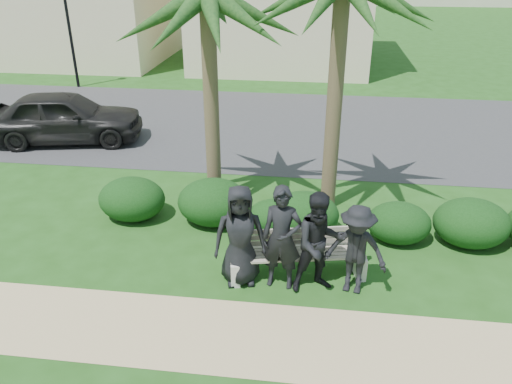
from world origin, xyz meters
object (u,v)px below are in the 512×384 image
car_a (65,117)px  man_d (356,250)px  man_a (240,236)px  man_b (282,238)px  man_c (320,243)px  street_lamp (67,12)px  park_bench (298,257)px

car_a → man_d: bearing=-139.0°
man_d → car_a: size_ratio=0.36×
man_a → car_a: bearing=122.8°
man_b → man_c: bearing=1.6°
street_lamp → man_c: street_lamp is taller
park_bench → man_a: size_ratio=1.35×
street_lamp → car_a: street_lamp is taller
park_bench → man_c: (0.35, -0.33, 0.53)m
man_a → park_bench: bearing=4.2°
street_lamp → man_a: 15.33m
street_lamp → park_bench: (9.72, -12.13, -2.57)m
park_bench → man_d: 1.08m
park_bench → car_a: 9.28m
man_d → car_a: man_d is taller
man_c → car_a: (-7.48, 6.26, -0.14)m
man_c → man_a: bearing=158.5°
park_bench → man_b: (-0.27, -0.30, 0.55)m
man_a → man_c: size_ratio=1.01×
park_bench → man_d: (0.94, -0.31, 0.43)m
car_a → park_bench: bearing=-141.0°
man_c → man_d: man_c is taller
street_lamp → man_a: bearing=-54.8°
street_lamp → car_a: size_ratio=0.97×
park_bench → man_c: man_c is taller
street_lamp → man_d: size_ratio=2.69×
park_bench → man_b: size_ratio=1.32×
man_c → man_d: size_ratio=1.12×
man_c → car_a: size_ratio=0.41×
man_b → man_a: bearing=-177.3°
park_bench → man_a: 1.14m
man_c → man_d: (0.59, 0.02, -0.10)m
street_lamp → park_bench: size_ratio=1.76×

